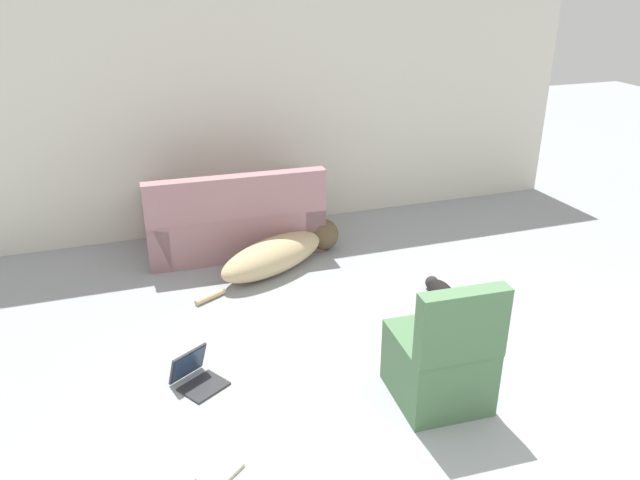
# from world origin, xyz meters

# --- Properties ---
(ground_plane) EXTENTS (20.00, 20.00, 0.00)m
(ground_plane) POSITION_xyz_m (0.00, 0.00, 0.00)
(ground_plane) COLOR #999EA3
(wall_back) EXTENTS (6.54, 0.06, 2.54)m
(wall_back) POSITION_xyz_m (0.00, 4.05, 1.27)
(wall_back) COLOR silver
(wall_back) RESTS_ON ground_plane
(couch) EXTENTS (1.72, 0.91, 0.85)m
(couch) POSITION_xyz_m (-0.69, 3.51, 0.28)
(couch) COLOR #A3757A
(couch) RESTS_ON ground_plane
(dog) EXTENTS (1.60, 0.99, 0.32)m
(dog) POSITION_xyz_m (-0.36, 2.91, 0.16)
(dog) COLOR tan
(dog) RESTS_ON ground_plane
(cat) EXTENTS (0.22, 0.60, 0.16)m
(cat) POSITION_xyz_m (0.75, 1.88, 0.08)
(cat) COLOR black
(cat) RESTS_ON ground_plane
(laptop_open) EXTENTS (0.41, 0.42, 0.24)m
(laptop_open) POSITION_xyz_m (-1.40, 1.40, 0.08)
(laptop_open) COLOR #2D2D33
(laptop_open) RESTS_ON ground_plane
(book_cream) EXTENTS (0.29, 0.28, 0.02)m
(book_cream) POSITION_xyz_m (-1.39, 0.52, 0.01)
(book_cream) COLOR beige
(book_cream) RESTS_ON ground_plane
(side_chair) EXTENTS (0.59, 0.63, 0.92)m
(side_chair) POSITION_xyz_m (0.09, 0.71, 0.31)
(side_chair) COLOR #4C754C
(side_chair) RESTS_ON ground_plane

